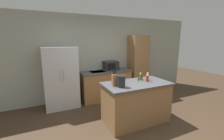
% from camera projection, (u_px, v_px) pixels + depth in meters
% --- Properties ---
extents(ground_plane, '(14.00, 14.00, 0.00)m').
position_uv_depth(ground_plane, '(137.00, 134.00, 3.00)').
color(ground_plane, '#423021').
extents(wall_back, '(7.20, 0.06, 2.60)m').
position_uv_depth(wall_back, '(97.00, 57.00, 4.81)').
color(wall_back, '#9EA393').
rests_on(wall_back, ground_plane).
extents(refrigerator, '(0.88, 0.66, 1.67)m').
position_uv_depth(refrigerator, '(61.00, 78.00, 4.11)').
color(refrigerator, '#B7BABC').
rests_on(refrigerator, ground_plane).
extents(back_counter, '(1.58, 0.62, 0.91)m').
position_uv_depth(back_counter, '(106.00, 85.00, 4.76)').
color(back_counter, olive).
rests_on(back_counter, ground_plane).
extents(pantry_cabinet, '(0.57, 0.53, 2.00)m').
position_uv_depth(pantry_cabinet, '(137.00, 65.00, 5.19)').
color(pantry_cabinet, olive).
rests_on(pantry_cabinet, ground_plane).
extents(kitchen_island, '(1.50, 0.80, 0.92)m').
position_uv_depth(kitchen_island, '(136.00, 102.00, 3.42)').
color(kitchen_island, olive).
rests_on(kitchen_island, ground_plane).
extents(microwave, '(0.45, 0.35, 0.28)m').
position_uv_depth(microwave, '(111.00, 65.00, 4.82)').
color(microwave, '#232326').
rests_on(microwave, back_counter).
extents(knife_block, '(0.10, 0.08, 0.33)m').
position_uv_depth(knife_block, '(114.00, 80.00, 3.10)').
color(knife_block, olive).
rests_on(knife_block, kitchen_island).
extents(spice_bottle_tall_dark, '(0.05, 0.05, 0.18)m').
position_uv_depth(spice_bottle_tall_dark, '(140.00, 77.00, 3.54)').
color(spice_bottle_tall_dark, '#337033').
rests_on(spice_bottle_tall_dark, kitchen_island).
extents(spice_bottle_short_red, '(0.04, 0.04, 0.09)m').
position_uv_depth(spice_bottle_short_red, '(138.00, 79.00, 3.46)').
color(spice_bottle_short_red, '#337033').
rests_on(spice_bottle_short_red, kitchen_island).
extents(spice_bottle_amber_oil, '(0.06, 0.06, 0.08)m').
position_uv_depth(spice_bottle_amber_oil, '(142.00, 78.00, 3.61)').
color(spice_bottle_amber_oil, '#B2281E').
rests_on(spice_bottle_amber_oil, kitchen_island).
extents(spice_bottle_green_herb, '(0.06, 0.06, 0.17)m').
position_uv_depth(spice_bottle_green_herb, '(148.00, 76.00, 3.57)').
color(spice_bottle_green_herb, '#B2281E').
rests_on(spice_bottle_green_herb, kitchen_island).
extents(spice_bottle_pale_salt, '(0.06, 0.06, 0.17)m').
position_uv_depth(spice_bottle_pale_salt, '(147.00, 78.00, 3.42)').
color(spice_bottle_pale_salt, '#B2281E').
rests_on(spice_bottle_pale_salt, kitchen_island).
extents(kettle, '(0.16, 0.16, 0.26)m').
position_uv_depth(kettle, '(121.00, 81.00, 3.02)').
color(kettle, '#232326').
rests_on(kettle, kitchen_island).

